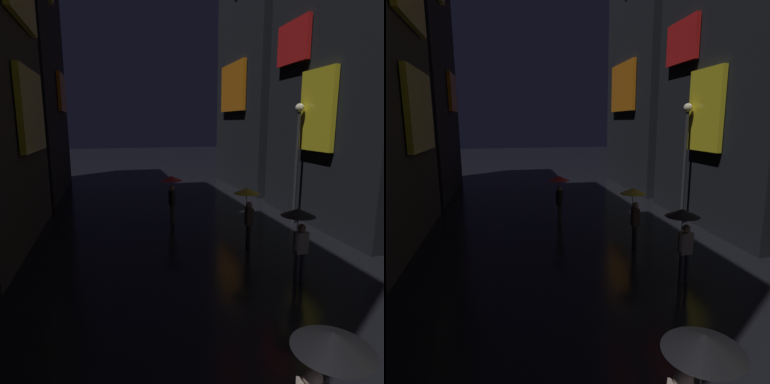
# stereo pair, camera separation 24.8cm
# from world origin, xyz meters

# --- Properties ---
(building_left_far) EXTENTS (4.25, 8.66, 16.88)m
(building_left_far) POSITION_xyz_m (-7.49, 22.33, 8.44)
(building_left_far) COLOR black
(building_left_far) RESTS_ON ground
(building_right_mid) EXTENTS (4.25, 8.01, 15.15)m
(building_right_mid) POSITION_xyz_m (7.49, 13.01, 7.58)
(building_right_mid) COLOR black
(building_right_mid) RESTS_ON ground
(building_right_far) EXTENTS (4.25, 7.80, 19.34)m
(building_right_far) POSITION_xyz_m (7.49, 21.90, 9.67)
(building_right_far) COLOR black
(building_right_far) RESTS_ON ground
(pedestrian_near_crossing_black) EXTENTS (0.90, 0.90, 2.12)m
(pedestrian_near_crossing_black) POSITION_xyz_m (-0.51, 3.00, 1.67)
(pedestrian_near_crossing_black) COLOR black
(pedestrian_near_crossing_black) RESTS_ON ground
(pedestrian_foreground_left_black) EXTENTS (0.90, 0.90, 2.12)m
(pedestrian_foreground_left_black) POSITION_xyz_m (2.10, 7.92, 1.67)
(pedestrian_foreground_left_black) COLOR #2D2D38
(pedestrian_foreground_left_black) RESTS_ON ground
(pedestrian_far_right_red) EXTENTS (0.90, 0.90, 2.12)m
(pedestrian_far_right_red) POSITION_xyz_m (-0.18, 14.19, 1.67)
(pedestrian_far_right_red) COLOR #38332D
(pedestrian_far_right_red) RESTS_ON ground
(pedestrian_midstreet_centre_yellow) EXTENTS (0.90, 0.90, 2.12)m
(pedestrian_midstreet_centre_yellow) POSITION_xyz_m (1.86, 10.83, 1.67)
(pedestrian_midstreet_centre_yellow) COLOR #38332D
(pedestrian_midstreet_centre_yellow) RESTS_ON ground
(streetlamp_right_far) EXTENTS (0.36, 0.36, 5.09)m
(streetlamp_right_far) POSITION_xyz_m (5.00, 13.12, 3.22)
(streetlamp_right_far) COLOR #2D2D33
(streetlamp_right_far) RESTS_ON ground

